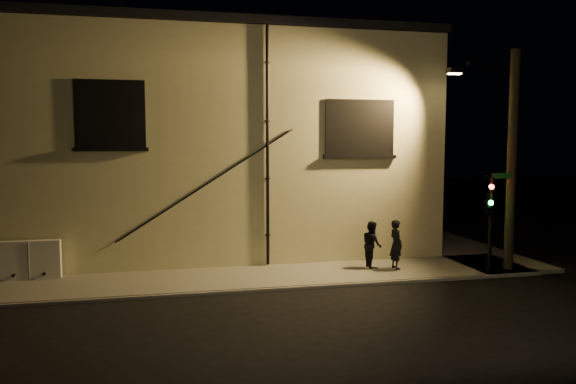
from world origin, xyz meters
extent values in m
plane|color=black|center=(0.00, 0.00, 0.00)|extent=(90.00, 90.00, 0.00)
cube|color=slate|center=(-3.00, 1.50, 0.06)|extent=(20.00, 3.00, 0.12)
cube|color=slate|center=(6.50, 8.00, 0.06)|extent=(3.00, 16.00, 0.12)
cube|color=beige|center=(-3.00, 9.00, 4.25)|extent=(16.00, 12.00, 8.50)
cube|color=black|center=(-3.00, 9.00, 8.65)|extent=(16.20, 12.20, 0.30)
cube|color=black|center=(-7.00, 2.98, 5.40)|extent=(2.20, 0.10, 2.20)
cube|color=black|center=(-7.00, 3.00, 5.40)|extent=(1.98, 0.05, 1.98)
cube|color=black|center=(1.60, 2.98, 5.00)|extent=(2.60, 0.10, 2.00)
cube|color=#A5B28C|center=(1.60, 3.00, 5.00)|extent=(2.38, 0.05, 1.78)
cylinder|color=black|center=(-1.80, 2.92, 4.31)|extent=(0.11, 0.11, 8.30)
cylinder|color=black|center=(-4.00, 2.95, 3.00)|extent=(5.96, 0.04, 3.75)
cylinder|color=black|center=(-3.88, 2.95, 3.06)|extent=(5.96, 0.04, 3.75)
cube|color=silver|center=(-9.58, 2.70, 0.74)|extent=(1.88, 0.32, 1.24)
imported|color=black|center=(2.40, 1.41, 0.97)|extent=(0.47, 0.66, 1.70)
imported|color=black|center=(1.68, 1.82, 0.93)|extent=(0.62, 0.80, 1.62)
cylinder|color=black|center=(5.37, 0.43, 1.71)|extent=(0.12, 0.12, 3.18)
imported|color=black|center=(5.15, 0.31, 2.39)|extent=(0.86, 1.96, 0.77)
sphere|color=#FF140C|center=(5.17, 0.13, 3.01)|extent=(0.17, 0.17, 0.17)
sphere|color=#14FF3F|center=(5.17, 0.13, 2.48)|extent=(0.17, 0.17, 0.17)
cube|color=#0C4C1E|center=(5.72, 0.43, 3.35)|extent=(0.70, 0.03, 0.18)
cylinder|color=black|center=(6.18, 0.56, 3.79)|extent=(0.32, 0.32, 7.57)
cylinder|color=black|center=(5.38, 1.11, 7.05)|extent=(1.92, 1.04, 0.10)
cube|color=black|center=(4.58, 1.66, 6.94)|extent=(0.55, 0.28, 0.18)
cube|color=#FFC672|center=(4.58, 1.66, 6.84)|extent=(0.42, 0.20, 0.04)
camera|label=1|loc=(-5.47, -16.30, 4.55)|focal=35.00mm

